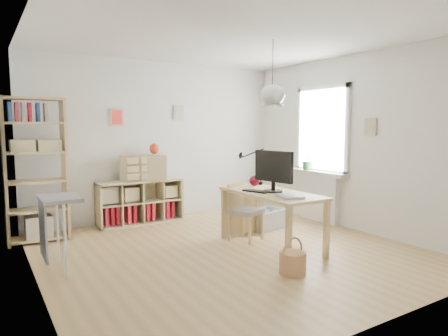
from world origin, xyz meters
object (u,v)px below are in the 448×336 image
tall_bookshelf (35,164)px  chair (243,208)px  storage_chest (262,215)px  monitor (274,169)px  cube_shelf (138,205)px  desk (271,199)px  drawer_chest (143,167)px

tall_bookshelf → chair: (2.48, -1.45, -0.63)m
storage_chest → tall_bookshelf: bearing=147.2°
storage_chest → monitor: monitor is taller
tall_bookshelf → monitor: 3.27m
cube_shelf → tall_bookshelf: 1.77m
tall_bookshelf → chair: 2.94m
desk → tall_bookshelf: (-2.59, 1.95, 0.43)m
tall_bookshelf → cube_shelf: bearing=10.2°
tall_bookshelf → storage_chest: bearing=-18.6°
desk → drawer_chest: bearing=113.3°
drawer_chest → chair: bearing=-45.1°
cube_shelf → tall_bookshelf: size_ratio=0.70×
desk → chair: bearing=101.5°
cube_shelf → tall_bookshelf: tall_bookshelf is taller
desk → storage_chest: size_ratio=1.95×
cube_shelf → drawer_chest: (0.08, -0.04, 0.63)m
storage_chest → drawer_chest: drawer_chest is taller
desk → tall_bookshelf: bearing=143.0°
chair → storage_chest: 0.80m
drawer_chest → desk: bearing=-48.3°
desk → storage_chest: 1.15m
storage_chest → cube_shelf: bearing=125.4°
desk → tall_bookshelf: 3.27m
tall_bookshelf → storage_chest: 3.42m
storage_chest → chair: bearing=-162.7°
cube_shelf → monitor: 2.59m
tall_bookshelf → monitor: bearing=-36.9°
tall_bookshelf → drawer_chest: size_ratio=2.69×
desk → monitor: monitor is taller
chair → desk: bearing=-100.6°
cube_shelf → monitor: (1.05, -2.24, 0.75)m
cube_shelf → storage_chest: size_ratio=1.82×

